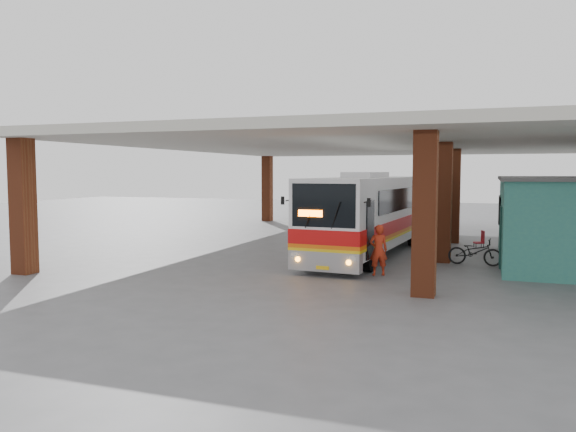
{
  "coord_description": "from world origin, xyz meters",
  "views": [
    {
      "loc": [
        4.59,
        -18.0,
        3.26
      ],
      "look_at": [
        -1.9,
        0.0,
        1.77
      ],
      "focal_mm": 35.0,
      "sensor_mm": 36.0,
      "label": 1
    }
  ],
  "objects_px": {
    "coach_bus": "(372,214)",
    "pedestrian": "(378,250)",
    "motorcycle": "(475,252)",
    "red_chair": "(481,240)"
  },
  "relations": [
    {
      "from": "red_chair",
      "to": "coach_bus",
      "type": "bearing_deg",
      "value": -156.2
    },
    {
      "from": "motorcycle",
      "to": "red_chair",
      "type": "distance_m",
      "value": 5.0
    },
    {
      "from": "coach_bus",
      "to": "pedestrian",
      "type": "relative_size",
      "value": 7.02
    },
    {
      "from": "coach_bus",
      "to": "pedestrian",
      "type": "xyz_separation_m",
      "value": [
        1.13,
        -4.51,
        -0.82
      ]
    },
    {
      "from": "motorcycle",
      "to": "red_chair",
      "type": "height_order",
      "value": "motorcycle"
    },
    {
      "from": "pedestrian",
      "to": "red_chair",
      "type": "bearing_deg",
      "value": -134.44
    },
    {
      "from": "pedestrian",
      "to": "motorcycle",
      "type": "bearing_deg",
      "value": -156.81
    },
    {
      "from": "motorcycle",
      "to": "pedestrian",
      "type": "xyz_separation_m",
      "value": [
        -2.83,
        -3.09,
        0.33
      ]
    },
    {
      "from": "coach_bus",
      "to": "pedestrian",
      "type": "height_order",
      "value": "coach_bus"
    },
    {
      "from": "coach_bus",
      "to": "motorcycle",
      "type": "relative_size",
      "value": 6.24
    }
  ]
}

